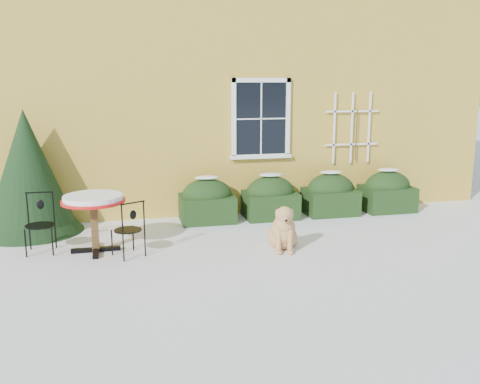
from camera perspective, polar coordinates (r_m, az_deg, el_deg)
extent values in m
plane|color=white|center=(8.33, 1.60, -7.47)|extent=(80.00, 80.00, 0.00)
cube|color=gold|center=(14.72, -5.52, 12.84)|extent=(12.00, 8.00, 6.00)
cube|color=black|center=(10.97, 2.24, 7.82)|extent=(1.05, 0.03, 1.45)
cube|color=white|center=(10.93, 2.29, 11.84)|extent=(1.23, 0.06, 0.09)
cube|color=white|center=(11.04, 2.22, 3.83)|extent=(1.23, 0.06, 0.09)
cube|color=white|center=(10.82, -0.68, 7.77)|extent=(0.09, 0.06, 1.63)
cube|color=white|center=(11.13, 5.11, 7.84)|extent=(0.09, 0.06, 1.63)
cube|color=white|center=(10.95, 2.27, 7.81)|extent=(0.02, 0.02, 1.45)
cube|color=white|center=(10.95, 2.27, 7.81)|extent=(1.05, 0.02, 0.02)
cube|color=white|center=(11.05, 2.22, 3.80)|extent=(1.29, 0.14, 0.07)
cube|color=white|center=(11.50, 10.02, 6.72)|extent=(0.04, 0.03, 1.50)
cube|color=white|center=(11.66, 11.84, 6.72)|extent=(0.04, 0.03, 1.50)
cube|color=white|center=(11.84, 13.60, 6.71)|extent=(0.04, 0.03, 1.50)
cube|color=white|center=(11.70, 11.76, 5.01)|extent=(1.20, 0.03, 0.04)
cube|color=white|center=(11.64, 11.91, 8.43)|extent=(1.20, 0.03, 0.04)
cylinder|color=#472D19|center=(11.70, 12.29, 5.98)|extent=(0.02, 0.02, 1.10)
cube|color=black|center=(10.58, -3.51, -1.76)|extent=(1.05, 0.80, 0.52)
ellipsoid|color=black|center=(10.52, -3.53, -0.37)|extent=(1.00, 0.72, 0.67)
ellipsoid|color=white|center=(10.45, -3.56, 1.56)|extent=(0.47, 0.32, 0.06)
cube|color=black|center=(10.87, 3.25, -1.38)|extent=(1.05, 0.80, 0.52)
ellipsoid|color=black|center=(10.81, 3.27, -0.03)|extent=(1.00, 0.72, 0.67)
ellipsoid|color=white|center=(10.74, 3.29, 1.85)|extent=(0.47, 0.32, 0.06)
cube|color=black|center=(11.30, 9.59, -1.01)|extent=(1.05, 0.80, 0.52)
ellipsoid|color=black|center=(11.25, 9.63, 0.29)|extent=(1.00, 0.72, 0.67)
ellipsoid|color=white|center=(11.18, 9.70, 2.10)|extent=(0.47, 0.32, 0.06)
cube|color=black|center=(11.86, 15.39, -0.66)|extent=(1.05, 0.80, 0.52)
ellipsoid|color=black|center=(11.81, 15.46, 0.57)|extent=(1.00, 0.72, 0.67)
ellipsoid|color=white|center=(11.74, 15.56, 2.30)|extent=(0.47, 0.32, 0.06)
cone|color=black|center=(10.50, -21.47, -1.14)|extent=(1.86, 1.86, 1.08)
cone|color=black|center=(10.39, -21.71, 2.01)|extent=(1.66, 1.66, 2.25)
cube|color=black|center=(9.11, -15.11, -5.95)|extent=(0.79, 0.09, 0.07)
cube|color=black|center=(9.11, -15.11, -5.95)|extent=(0.09, 0.79, 0.07)
cube|color=#53391C|center=(9.00, -15.24, -3.58)|extent=(0.11, 0.11, 0.85)
cylinder|color=red|center=(8.90, -15.39, -0.94)|extent=(1.02, 1.02, 0.05)
cylinder|color=white|center=(8.88, -15.41, -0.59)|extent=(0.95, 0.95, 0.08)
cylinder|color=black|center=(8.97, -11.33, -4.83)|extent=(0.02, 0.02, 0.43)
cylinder|color=black|center=(8.80, -13.50, -5.26)|extent=(0.02, 0.02, 0.43)
cylinder|color=black|center=(8.65, -10.10, -5.41)|extent=(0.02, 0.02, 0.43)
cylinder|color=black|center=(8.48, -12.33, -5.87)|extent=(0.02, 0.02, 0.43)
cylinder|color=black|center=(8.66, -11.87, -3.98)|extent=(0.44, 0.44, 0.02)
cylinder|color=black|center=(8.53, -10.21, -2.51)|extent=(0.02, 0.02, 0.48)
cylinder|color=black|center=(8.35, -12.47, -2.92)|extent=(0.02, 0.02, 0.48)
cylinder|color=black|center=(8.38, -11.39, -1.14)|extent=(0.38, 0.21, 0.02)
ellipsoid|color=black|center=(8.43, -11.34, -2.40)|extent=(0.11, 0.08, 0.15)
cylinder|color=black|center=(9.12, -21.90, -5.11)|extent=(0.02, 0.02, 0.45)
cylinder|color=black|center=(9.06, -19.38, -5.04)|extent=(0.02, 0.02, 0.45)
cylinder|color=black|center=(9.50, -21.50, -4.41)|extent=(0.02, 0.02, 0.45)
cylinder|color=black|center=(9.44, -19.08, -4.33)|extent=(0.02, 0.02, 0.45)
cylinder|color=black|center=(9.22, -20.57, -3.36)|extent=(0.46, 0.46, 0.02)
cylinder|color=black|center=(9.39, -21.73, -1.60)|extent=(0.02, 0.02, 0.50)
cylinder|color=black|center=(9.33, -19.28, -1.50)|extent=(0.02, 0.02, 0.50)
cylinder|color=black|center=(9.30, -20.62, -0.04)|extent=(0.44, 0.03, 0.02)
ellipsoid|color=black|center=(9.34, -20.53, -1.25)|extent=(0.12, 0.03, 0.16)
ellipsoid|color=tan|center=(8.99, 4.52, -4.79)|extent=(0.60, 0.64, 0.41)
ellipsoid|color=tan|center=(8.76, 4.67, -3.98)|extent=(0.45, 0.41, 0.51)
sphere|color=tan|center=(8.68, 4.73, -3.38)|extent=(0.31, 0.31, 0.31)
cylinder|color=tan|center=(8.68, 4.14, -5.28)|extent=(0.08, 0.08, 0.41)
cylinder|color=tan|center=(8.70, 5.36, -5.26)|extent=(0.08, 0.08, 0.41)
ellipsoid|color=tan|center=(8.68, 4.16, -6.42)|extent=(0.11, 0.14, 0.07)
ellipsoid|color=tan|center=(8.70, 5.37, -6.39)|extent=(0.11, 0.14, 0.07)
cylinder|color=tan|center=(8.65, 4.74, -3.05)|extent=(0.23, 0.26, 0.22)
sphere|color=tan|center=(8.58, 4.79, -2.41)|extent=(0.27, 0.27, 0.27)
ellipsoid|color=tan|center=(8.48, 4.88, -2.86)|extent=(0.16, 0.23, 0.12)
sphere|color=black|center=(8.39, 4.95, -3.05)|extent=(0.05, 0.05, 0.05)
ellipsoid|color=tan|center=(8.61, 4.00, -2.36)|extent=(0.08, 0.10, 0.17)
ellipsoid|color=tan|center=(8.63, 5.52, -2.34)|extent=(0.08, 0.10, 0.17)
cylinder|color=tan|center=(9.24, 5.40, -5.18)|extent=(0.17, 0.33, 0.07)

